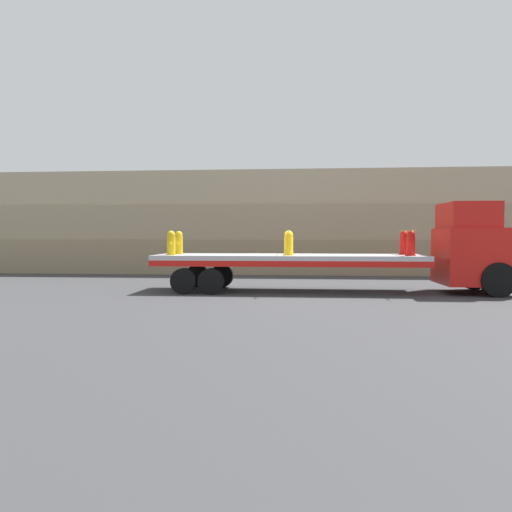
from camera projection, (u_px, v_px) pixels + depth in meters
ground_plane at (289, 291)px, 17.85m from camera, size 120.00×120.00×0.00m
rock_cliff at (293, 223)px, 26.65m from camera, size 60.00×3.30×5.39m
truck_cab at (475, 248)px, 17.23m from camera, size 2.27×2.59×3.12m
flatbed_trailer at (273, 261)px, 17.86m from camera, size 9.47×2.62×1.31m
fire_hydrant_yellow_near_0 at (171, 243)px, 17.59m from camera, size 0.37×0.53×0.86m
fire_hydrant_yellow_far_0 at (179, 243)px, 18.70m from camera, size 0.37×0.53×0.86m
fire_hydrant_yellow_near_1 at (288, 243)px, 17.23m from camera, size 0.37×0.53×0.86m
fire_hydrant_yellow_far_1 at (289, 243)px, 18.34m from camera, size 0.37×0.53×0.86m
fire_hydrant_red_near_2 at (411, 244)px, 16.87m from camera, size 0.37×0.53×0.86m
fire_hydrant_red_far_2 at (404, 243)px, 17.98m from camera, size 0.37×0.53×0.86m
cargo_strap_rear at (289, 231)px, 17.77m from camera, size 0.05×2.73×0.01m
cargo_strap_middle at (407, 230)px, 17.41m from camera, size 0.05×2.73×0.01m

